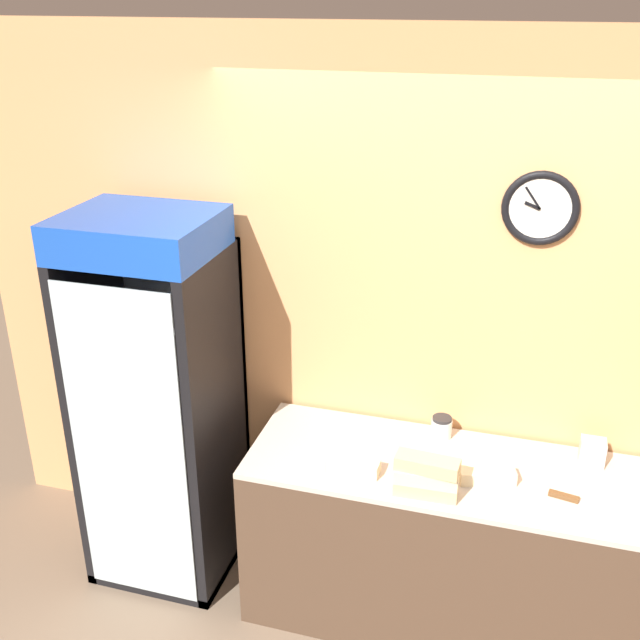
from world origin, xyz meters
name	(u,v)px	position (x,y,z in m)	size (l,w,h in m)	color
wall_back	(480,335)	(0.00, 1.25, 1.35)	(5.20, 0.09, 2.70)	tan
prep_counter	(455,545)	(0.00, 0.87, 0.43)	(1.93, 0.65, 0.86)	#4C3828
beverage_cooler	(162,383)	(-1.49, 0.92, 1.04)	(0.67, 0.64, 1.92)	black
sandwich_stack_bottom	(426,488)	(-0.13, 0.64, 0.89)	(0.27, 0.10, 0.06)	tan
sandwich_stack_middle	(426,477)	(-0.13, 0.64, 0.95)	(0.27, 0.10, 0.06)	beige
sandwich_stack_top	(427,464)	(-0.13, 0.64, 1.01)	(0.27, 0.11, 0.06)	tan
sandwich_flat_left	(487,476)	(0.11, 0.81, 0.89)	(0.25, 0.15, 0.06)	beige
sandwich_flat_right	(354,466)	(-0.46, 0.72, 0.89)	(0.23, 0.09, 0.06)	beige
chefs_knife	(579,501)	(0.49, 0.77, 0.87)	(0.35, 0.10, 0.02)	silver
condiment_jar	(442,427)	(-0.13, 1.11, 0.91)	(0.10, 0.10, 0.10)	silver
napkin_dispenser	(592,452)	(0.55, 1.08, 0.92)	(0.11, 0.09, 0.12)	#B7B2AD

